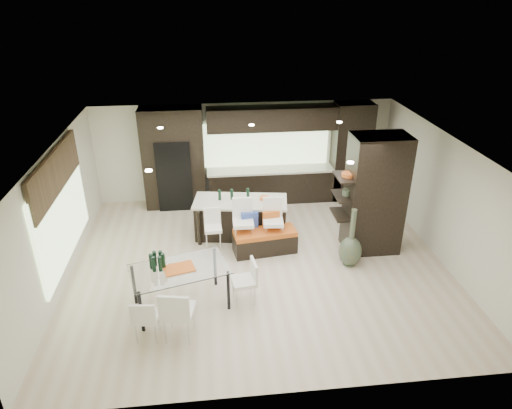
{
  "coord_description": "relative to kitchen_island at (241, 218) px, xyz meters",
  "views": [
    {
      "loc": [
        -0.98,
        -8.31,
        5.56
      ],
      "look_at": [
        0.0,
        0.6,
        1.15
      ],
      "focal_mm": 32.0,
      "sensor_mm": 36.0,
      "label": 1
    }
  ],
  "objects": [
    {
      "name": "left_wall",
      "position": [
        -3.71,
        -1.33,
        0.9
      ],
      "size": [
        0.02,
        7.0,
        2.7
      ],
      "primitive_type": "cube",
      "color": "silver",
      "rests_on": "ground"
    },
    {
      "name": "floor_vase",
      "position": [
        2.24,
        -1.57,
        0.22
      ],
      "size": [
        0.59,
        0.59,
        1.34
      ],
      "primitive_type": null,
      "rotation": [
        0.0,
        0.0,
        -0.24
      ],
      "color": "#404C36",
      "rests_on": "ground"
    },
    {
      "name": "bench",
      "position": [
        0.48,
        -0.84,
        -0.18
      ],
      "size": [
        1.46,
        0.72,
        0.54
      ],
      "primitive_type": "cube",
      "rotation": [
        0.0,
        0.0,
        0.13
      ],
      "color": "black",
      "rests_on": "ground"
    },
    {
      "name": "chair_near",
      "position": [
        -1.32,
        -3.42,
        0.02
      ],
      "size": [
        0.6,
        0.6,
        0.95
      ],
      "primitive_type": "cube",
      "rotation": [
        0.0,
        0.0,
        -0.2
      ],
      "color": "white",
      "rests_on": "ground"
    },
    {
      "name": "chair_far",
      "position": [
        -1.87,
        -3.37,
        -0.07
      ],
      "size": [
        0.45,
        0.45,
        0.76
      ],
      "primitive_type": "cube",
      "rotation": [
        0.0,
        0.0,
        -0.1
      ],
      "color": "white",
      "rests_on": "ground"
    },
    {
      "name": "dining_table",
      "position": [
        -1.32,
        -2.59,
        -0.03
      ],
      "size": [
        1.95,
        1.42,
        0.84
      ],
      "primitive_type": "cube",
      "rotation": [
        0.0,
        0.0,
        0.27
      ],
      "color": "white",
      "rests_on": "ground"
    },
    {
      "name": "window_left",
      "position": [
        -3.67,
        -1.13,
        0.9
      ],
      "size": [
        0.04,
        3.2,
        1.9
      ],
      "primitive_type": "cube",
      "color": "#B2D199",
      "rests_on": "left_wall"
    },
    {
      "name": "kitchen_island",
      "position": [
        0.0,
        0.0,
        0.0
      ],
      "size": [
        2.3,
        1.25,
        0.91
      ],
      "primitive_type": "cube",
      "rotation": [
        0.0,
        0.0,
        -0.15
      ],
      "color": "black",
      "rests_on": "ground"
    },
    {
      "name": "ceiling",
      "position": [
        0.29,
        -1.33,
        2.25
      ],
      "size": [
        8.0,
        7.0,
        0.02
      ],
      "primitive_type": "cube",
      "color": "white",
      "rests_on": "ground"
    },
    {
      "name": "back_wall",
      "position": [
        0.29,
        2.17,
        0.9
      ],
      "size": [
        8.0,
        0.02,
        2.7
      ],
      "primitive_type": "cube",
      "color": "silver",
      "rests_on": "ground"
    },
    {
      "name": "stone_accent",
      "position": [
        -3.64,
        -1.13,
        1.8
      ],
      "size": [
        0.08,
        3.0,
        0.8
      ],
      "primitive_type": "cube",
      "color": "brown",
      "rests_on": "left_wall"
    },
    {
      "name": "right_wall",
      "position": [
        4.29,
        -1.33,
        0.9
      ],
      "size": [
        0.02,
        7.0,
        2.7
      ],
      "primitive_type": "cube",
      "color": "silver",
      "rests_on": "ground"
    },
    {
      "name": "back_cabinetry",
      "position": [
        0.79,
        1.84,
        0.9
      ],
      "size": [
        6.8,
        0.68,
        2.7
      ],
      "primitive_type": "cube",
      "color": "black",
      "rests_on": "ground"
    },
    {
      "name": "partition_column",
      "position": [
        2.89,
        -0.93,
        0.9
      ],
      "size": [
        1.2,
        0.8,
        2.7
      ],
      "primitive_type": "cube",
      "color": "black",
      "rests_on": "ground"
    },
    {
      "name": "stool_mid",
      "position": [
        -0.0,
        -0.79,
        0.06
      ],
      "size": [
        0.46,
        0.46,
        1.02
      ],
      "primitive_type": "cube",
      "rotation": [
        0.0,
        0.0,
        -0.02
      ],
      "color": "white",
      "rests_on": "ground"
    },
    {
      "name": "ceiling_spots",
      "position": [
        0.29,
        -1.08,
        2.23
      ],
      "size": [
        4.0,
        3.0,
        0.02
      ],
      "primitive_type": "cube",
      "color": "white",
      "rests_on": "ceiling"
    },
    {
      "name": "stool_left",
      "position": [
        -0.67,
        -0.76,
        -0.03
      ],
      "size": [
        0.39,
        0.39,
        0.85
      ],
      "primitive_type": "cube",
      "rotation": [
        0.0,
        0.0,
        0.03
      ],
      "color": "white",
      "rests_on": "ground"
    },
    {
      "name": "window_back",
      "position": [
        0.89,
        2.13,
        1.1
      ],
      "size": [
        3.4,
        0.04,
        1.2
      ],
      "primitive_type": "cube",
      "color": "#B2D199",
      "rests_on": "back_wall"
    },
    {
      "name": "refrigerator",
      "position": [
        -1.61,
        1.79,
        0.5
      ],
      "size": [
        0.9,
        0.68,
        1.9
      ],
      "primitive_type": "cube",
      "color": "black",
      "rests_on": "ground"
    },
    {
      "name": "ground",
      "position": [
        0.29,
        -1.33,
        -0.45
      ],
      "size": [
        8.0,
        8.0,
        0.0
      ],
      "primitive_type": "plane",
      "color": "beige",
      "rests_on": "ground"
    },
    {
      "name": "stool_right",
      "position": [
        0.67,
        -0.79,
        0.05
      ],
      "size": [
        0.47,
        0.47,
        1.0
      ],
      "primitive_type": "cube",
      "rotation": [
        0.0,
        0.0,
        -0.07
      ],
      "color": "white",
      "rests_on": "ground"
    },
    {
      "name": "chair_end",
      "position": [
        -0.15,
        -2.59,
        -0.05
      ],
      "size": [
        0.5,
        0.5,
        0.82
      ],
      "primitive_type": "cube",
      "rotation": [
        0.0,
        0.0,
        1.7
      ],
      "color": "white",
      "rests_on": "ground"
    }
  ]
}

